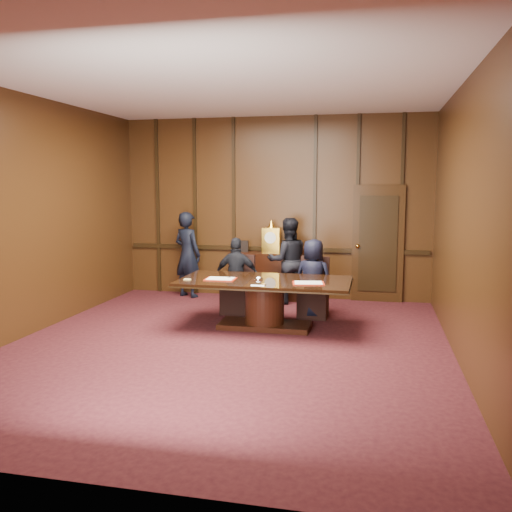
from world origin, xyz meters
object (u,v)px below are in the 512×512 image
(sideboard, at_px, (271,274))
(conference_table, at_px, (265,295))
(witness_left, at_px, (188,254))
(signatory_right, at_px, (313,279))
(signatory_left, at_px, (237,276))
(witness_right, at_px, (288,261))

(sideboard, distance_m, conference_table, 2.18)
(sideboard, height_order, witness_left, witness_left)
(conference_table, relative_size, witness_left, 1.56)
(signatory_right, bearing_deg, sideboard, -40.51)
(signatory_left, xyz_separation_m, signatory_right, (1.30, 0.00, 0.00))
(conference_table, distance_m, signatory_left, 1.04)
(signatory_left, bearing_deg, sideboard, -108.52)
(witness_left, bearing_deg, sideboard, -150.74)
(conference_table, bearing_deg, sideboard, 98.27)
(conference_table, xyz_separation_m, witness_left, (-1.96, 2.00, 0.33))
(signatory_left, height_order, signatory_right, signatory_right)
(conference_table, height_order, signatory_right, signatory_right)
(signatory_right, distance_m, witness_left, 2.88)
(witness_left, distance_m, witness_right, 2.03)
(sideboard, distance_m, witness_right, 0.58)
(conference_table, bearing_deg, signatory_left, 129.09)
(signatory_left, relative_size, witness_left, 0.78)
(signatory_left, bearing_deg, witness_right, -128.81)
(sideboard, distance_m, signatory_left, 1.41)
(signatory_right, bearing_deg, conference_table, 65.07)
(signatory_left, bearing_deg, signatory_right, 175.37)
(signatory_right, relative_size, witness_right, 0.83)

